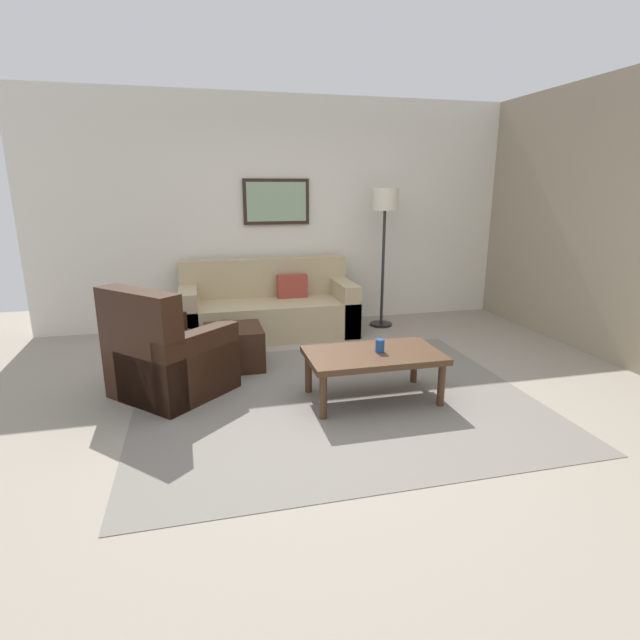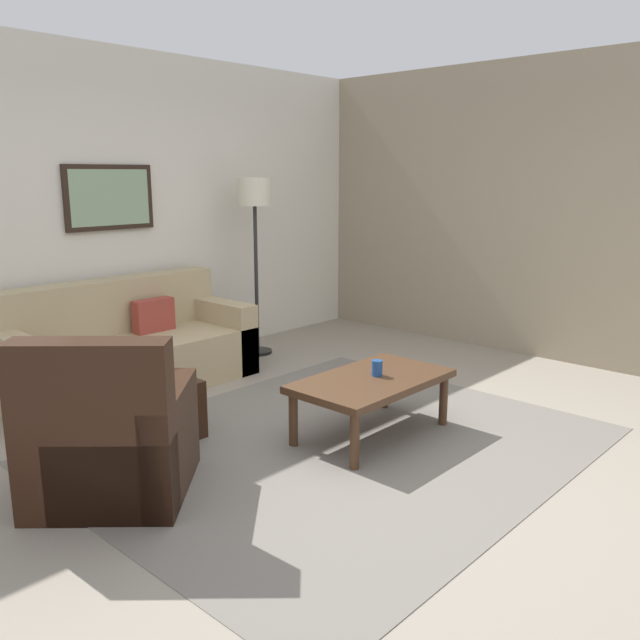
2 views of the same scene
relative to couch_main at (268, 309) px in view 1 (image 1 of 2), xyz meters
name	(u,v)px [view 1 (image 1 of 2)]	position (x,y,z in m)	size (l,w,h in m)	color
ground_plane	(335,399)	(0.27, -2.10, -0.30)	(8.00, 8.00, 0.00)	gray
rear_partition	(281,213)	(0.27, 0.50, 1.10)	(6.00, 0.12, 2.80)	silver
area_rug	(335,399)	(0.27, -2.10, -0.29)	(3.24, 2.70, 0.01)	slate
couch_main	(268,309)	(0.00, 0.00, 0.00)	(2.03, 0.89, 0.88)	tan
armchair_leather	(166,361)	(-1.10, -1.68, 0.01)	(1.13, 1.13, 0.95)	black
ottoman	(234,347)	(-0.50, -1.11, -0.10)	(0.56, 0.56, 0.40)	black
coffee_table	(373,358)	(0.57, -2.17, 0.06)	(1.10, 0.64, 0.41)	#472D1C
cup	(380,346)	(0.62, -2.17, 0.17)	(0.07, 0.07, 0.11)	#1E478C
lamp_standing	(385,214)	(1.45, -0.03, 1.11)	(0.32, 0.32, 1.71)	black
framed_artwork	(276,202)	(0.20, 0.41, 1.25)	(0.82, 0.04, 0.55)	black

